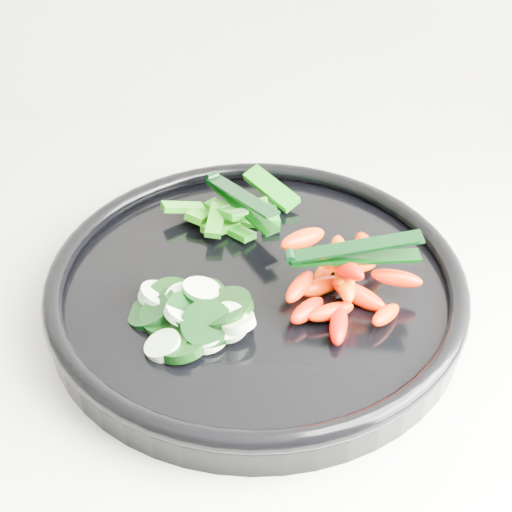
{
  "coord_description": "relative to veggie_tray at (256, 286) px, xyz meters",
  "views": [
    {
      "loc": [
        0.74,
        1.19,
        1.37
      ],
      "look_at": [
        0.7,
        1.67,
        0.99
      ],
      "focal_mm": 50.0,
      "sensor_mm": 36.0,
      "label": 1
    }
  ],
  "objects": [
    {
      "name": "veggie_tray",
      "position": [
        0.0,
        0.0,
        0.0
      ],
      "size": [
        0.44,
        0.44,
        0.04
      ],
      "color": "black",
      "rests_on": "counter"
    },
    {
      "name": "pepper_pile",
      "position": [
        -0.03,
        0.1,
        0.01
      ],
      "size": [
        0.14,
        0.12,
        0.04
      ],
      "color": "#1C6509",
      "rests_on": "veggie_tray"
    },
    {
      "name": "cucumber_pile",
      "position": [
        -0.05,
        -0.05,
        0.01
      ],
      "size": [
        0.12,
        0.11,
        0.04
      ],
      "color": "black",
      "rests_on": "veggie_tray"
    },
    {
      "name": "tong_carrot",
      "position": [
        0.08,
        -0.01,
        0.05
      ],
      "size": [
        0.11,
        0.03,
        0.02
      ],
      "color": "black",
      "rests_on": "carrot_pile"
    },
    {
      "name": "tong_pepper",
      "position": [
        -0.02,
        0.09,
        0.03
      ],
      "size": [
        0.08,
        0.1,
        0.02
      ],
      "color": "black",
      "rests_on": "pepper_pile"
    },
    {
      "name": "carrot_pile",
      "position": [
        0.08,
        -0.01,
        0.02
      ],
      "size": [
        0.13,
        0.16,
        0.06
      ],
      "color": "#EF1500",
      "rests_on": "veggie_tray"
    }
  ]
}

